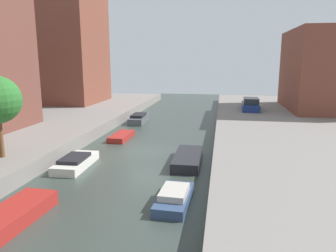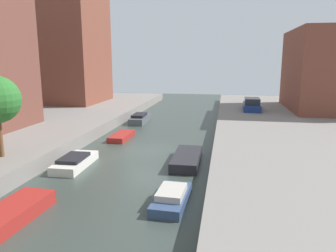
{
  "view_description": "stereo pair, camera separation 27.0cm",
  "coord_description": "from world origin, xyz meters",
  "px_view_note": "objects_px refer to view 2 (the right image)",
  "views": [
    {
      "loc": [
        5.42,
        -22.43,
        6.59
      ],
      "look_at": [
        1.05,
        3.48,
        1.23
      ],
      "focal_mm": 34.3,
      "sensor_mm": 36.0,
      "label": 1
    },
    {
      "loc": [
        5.69,
        -22.38,
        6.59
      ],
      "look_at": [
        1.05,
        3.48,
        1.23
      ],
      "focal_mm": 34.3,
      "sensor_mm": 36.0,
      "label": 2
    }
  ],
  "objects_px": {
    "parked_car": "(252,105)",
    "moored_boat_right_2": "(187,159)",
    "apartment_tower_far": "(61,15)",
    "moored_boat_left_1": "(8,216)",
    "moored_boat_left_4": "(140,118)",
    "moored_boat_left_3": "(122,136)",
    "moored_boat_right_1": "(172,197)",
    "moored_boat_left_2": "(75,162)",
    "low_block_right": "(336,70)"
  },
  "relations": [
    {
      "from": "moored_boat_left_2",
      "to": "moored_boat_left_1",
      "type": "bearing_deg",
      "value": -85.49
    },
    {
      "from": "moored_boat_left_1",
      "to": "moored_boat_left_3",
      "type": "xyz_separation_m",
      "value": [
        -0.01,
        14.87,
        -0.1
      ]
    },
    {
      "from": "moored_boat_left_2",
      "to": "moored_boat_left_3",
      "type": "height_order",
      "value": "moored_boat_left_2"
    },
    {
      "from": "apartment_tower_far",
      "to": "low_block_right",
      "type": "bearing_deg",
      "value": -2.48
    },
    {
      "from": "apartment_tower_far",
      "to": "moored_boat_right_2",
      "type": "relative_size",
      "value": 5.02
    },
    {
      "from": "moored_boat_left_4",
      "to": "low_block_right",
      "type": "bearing_deg",
      "value": 16.73
    },
    {
      "from": "moored_boat_left_2",
      "to": "low_block_right",
      "type": "bearing_deg",
      "value": 45.21
    },
    {
      "from": "parked_car",
      "to": "moored_boat_left_3",
      "type": "xyz_separation_m",
      "value": [
        -11.68,
        -12.01,
        -1.37
      ]
    },
    {
      "from": "apartment_tower_far",
      "to": "parked_car",
      "type": "height_order",
      "value": "apartment_tower_far"
    },
    {
      "from": "apartment_tower_far",
      "to": "moored_boat_left_4",
      "type": "bearing_deg",
      "value": -32.08
    },
    {
      "from": "apartment_tower_far",
      "to": "moored_boat_left_4",
      "type": "height_order",
      "value": "apartment_tower_far"
    },
    {
      "from": "moored_boat_left_2",
      "to": "moored_boat_right_1",
      "type": "distance_m",
      "value": 8.08
    },
    {
      "from": "moored_boat_left_2",
      "to": "moored_boat_right_2",
      "type": "distance_m",
      "value": 7.14
    },
    {
      "from": "moored_boat_left_4",
      "to": "moored_boat_right_1",
      "type": "height_order",
      "value": "moored_boat_left_4"
    },
    {
      "from": "moored_boat_left_3",
      "to": "moored_boat_right_2",
      "type": "xyz_separation_m",
      "value": [
        6.33,
        -5.75,
        0.09
      ]
    },
    {
      "from": "moored_boat_right_2",
      "to": "moored_boat_left_1",
      "type": "bearing_deg",
      "value": -124.7
    },
    {
      "from": "apartment_tower_far",
      "to": "parked_car",
      "type": "xyz_separation_m",
      "value": [
        24.71,
        -3.51,
        -10.89
      ]
    },
    {
      "from": "moored_boat_left_1",
      "to": "moored_boat_left_2",
      "type": "relative_size",
      "value": 1.13
    },
    {
      "from": "moored_boat_left_3",
      "to": "moored_boat_left_4",
      "type": "relative_size",
      "value": 0.77
    },
    {
      "from": "moored_boat_right_1",
      "to": "moored_boat_right_2",
      "type": "height_order",
      "value": "moored_boat_right_1"
    },
    {
      "from": "moored_boat_left_2",
      "to": "moored_boat_left_4",
      "type": "xyz_separation_m",
      "value": [
        0.14,
        15.26,
        0.09
      ]
    },
    {
      "from": "moored_boat_left_4",
      "to": "moored_boat_right_2",
      "type": "bearing_deg",
      "value": -63.22
    },
    {
      "from": "parked_car",
      "to": "moored_boat_right_2",
      "type": "distance_m",
      "value": 18.6
    },
    {
      "from": "moored_boat_left_1",
      "to": "moored_boat_right_1",
      "type": "bearing_deg",
      "value": 25.55
    },
    {
      "from": "moored_boat_left_1",
      "to": "moored_boat_right_1",
      "type": "relative_size",
      "value": 1.3
    },
    {
      "from": "apartment_tower_far",
      "to": "moored_boat_left_4",
      "type": "relative_size",
      "value": 4.97
    },
    {
      "from": "parked_car",
      "to": "moored_boat_left_2",
      "type": "height_order",
      "value": "parked_car"
    },
    {
      "from": "moored_boat_left_4",
      "to": "apartment_tower_far",
      "type": "bearing_deg",
      "value": 147.92
    },
    {
      "from": "moored_boat_left_1",
      "to": "moored_boat_left_3",
      "type": "distance_m",
      "value": 14.87
    },
    {
      "from": "moored_boat_left_3",
      "to": "moored_boat_right_1",
      "type": "xyz_separation_m",
      "value": [
        6.34,
        -11.84,
        0.09
      ]
    },
    {
      "from": "low_block_right",
      "to": "moored_boat_left_2",
      "type": "distance_m",
      "value": 31.0
    },
    {
      "from": "moored_boat_left_2",
      "to": "moored_boat_right_2",
      "type": "height_order",
      "value": "moored_boat_left_2"
    },
    {
      "from": "moored_boat_right_1",
      "to": "parked_car",
      "type": "bearing_deg",
      "value": 77.4
    },
    {
      "from": "apartment_tower_far",
      "to": "moored_boat_left_1",
      "type": "bearing_deg",
      "value": -66.77
    },
    {
      "from": "low_block_right",
      "to": "moored_boat_right_2",
      "type": "relative_size",
      "value": 2.72
    },
    {
      "from": "moored_boat_left_1",
      "to": "moored_boat_right_1",
      "type": "distance_m",
      "value": 7.02
    },
    {
      "from": "moored_boat_left_4",
      "to": "moored_boat_left_1",
      "type": "bearing_deg",
      "value": -88.9
    },
    {
      "from": "apartment_tower_far",
      "to": "parked_car",
      "type": "bearing_deg",
      "value": -8.08
    },
    {
      "from": "parked_car",
      "to": "moored_boat_right_2",
      "type": "height_order",
      "value": "parked_car"
    },
    {
      "from": "moored_boat_left_1",
      "to": "moored_boat_left_4",
      "type": "relative_size",
      "value": 0.98
    },
    {
      "from": "parked_car",
      "to": "moored_boat_left_3",
      "type": "distance_m",
      "value": 16.81
    },
    {
      "from": "parked_car",
      "to": "moored_boat_right_2",
      "type": "xyz_separation_m",
      "value": [
        -5.35,
        -17.77,
        -1.27
      ]
    },
    {
      "from": "moored_boat_left_3",
      "to": "moored_boat_left_4",
      "type": "height_order",
      "value": "moored_boat_left_4"
    },
    {
      "from": "low_block_right",
      "to": "apartment_tower_far",
      "type": "bearing_deg",
      "value": 177.52
    },
    {
      "from": "parked_car",
      "to": "moored_boat_left_4",
      "type": "height_order",
      "value": "parked_car"
    },
    {
      "from": "moored_boat_left_2",
      "to": "moored_boat_left_3",
      "type": "distance_m",
      "value": 7.66
    },
    {
      "from": "apartment_tower_far",
      "to": "moored_boat_right_2",
      "type": "xyz_separation_m",
      "value": [
        19.36,
        -21.27,
        -12.16
      ]
    },
    {
      "from": "parked_car",
      "to": "moored_boat_left_2",
      "type": "relative_size",
      "value": 1.19
    },
    {
      "from": "moored_boat_right_1",
      "to": "moored_boat_left_3",
      "type": "bearing_deg",
      "value": 118.18
    },
    {
      "from": "moored_boat_left_1",
      "to": "moored_boat_right_2",
      "type": "bearing_deg",
      "value": 55.3
    }
  ]
}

